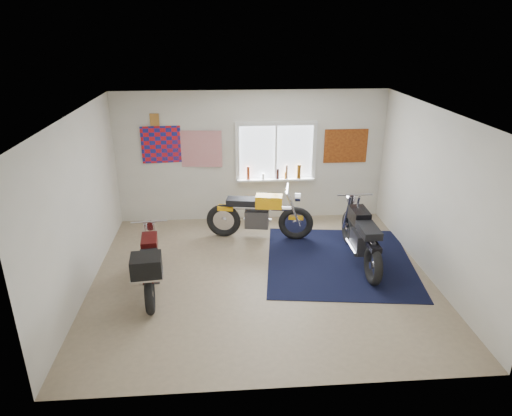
{
  "coord_description": "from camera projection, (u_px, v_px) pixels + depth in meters",
  "views": [
    {
      "loc": [
        -0.59,
        -6.55,
        3.88
      ],
      "look_at": [
        -0.06,
        0.4,
        1.07
      ],
      "focal_mm": 32.0,
      "sensor_mm": 36.0,
      "label": 1
    }
  ],
  "objects": [
    {
      "name": "flag_display",
      "position": [
        154.0,
        120.0,
        8.91
      ],
      "size": [
        1.6,
        0.1,
        1.17
      ],
      "color": "red",
      "rests_on": "room_shell"
    },
    {
      "name": "maroon_tourer",
      "position": [
        150.0,
        265.0,
        6.89
      ],
      "size": [
        0.63,
        1.9,
        0.96
      ],
      "rotation": [
        0.0,
        0.0,
        1.67
      ],
      "color": "black",
      "rests_on": "ground"
    },
    {
      "name": "navy_rug",
      "position": [
        339.0,
        261.0,
        8.04
      ],
      "size": [
        2.81,
        2.89,
        0.01
      ],
      "primitive_type": "cube",
      "rotation": [
        0.0,
        0.0,
        -0.13
      ],
      "color": "black",
      "rests_on": "ground"
    },
    {
      "name": "ground",
      "position": [
        262.0,
        277.0,
        7.55
      ],
      "size": [
        5.5,
        5.5,
        0.0
      ],
      "primitive_type": "plane",
      "color": "#9E896B",
      "rests_on": "ground"
    },
    {
      "name": "oil_bottles",
      "position": [
        280.0,
        173.0,
        9.43
      ],
      "size": [
        1.13,
        0.09,
        0.3
      ],
      "color": "maroon",
      "rests_on": "window_assembly"
    },
    {
      "name": "yellow_triumph",
      "position": [
        259.0,
        216.0,
        8.77
      ],
      "size": [
        2.07,
        0.64,
        1.05
      ],
      "rotation": [
        0.0,
        0.0,
        -0.17
      ],
      "color": "black",
      "rests_on": "ground"
    },
    {
      "name": "triumph_poster",
      "position": [
        346.0,
        146.0,
        9.4
      ],
      "size": [
        0.9,
        0.03,
        0.7
      ],
      "primitive_type": "cube",
      "color": "#A54C14",
      "rests_on": "room_shell"
    },
    {
      "name": "black_chrome_bike",
      "position": [
        361.0,
        237.0,
        7.85
      ],
      "size": [
        0.64,
        2.11,
        1.08
      ],
      "rotation": [
        0.0,
        0.0,
        1.57
      ],
      "color": "black",
      "rests_on": "navy_rug"
    },
    {
      "name": "window_assembly",
      "position": [
        276.0,
        156.0,
        9.36
      ],
      "size": [
        1.66,
        0.17,
        1.26
      ],
      "color": "white",
      "rests_on": "room_shell"
    },
    {
      "name": "room_shell",
      "position": [
        262.0,
        183.0,
        6.94
      ],
      "size": [
        5.5,
        5.5,
        5.5
      ],
      "color": "white",
      "rests_on": "ground"
    }
  ]
}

